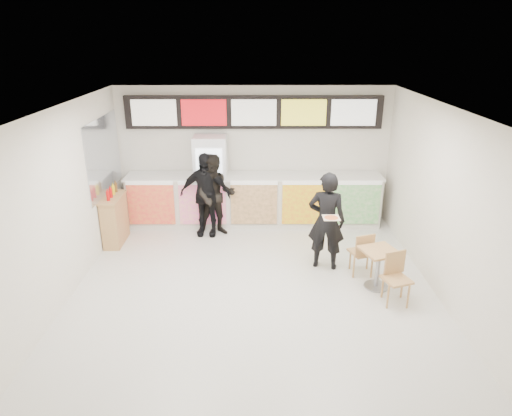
{
  "coord_description": "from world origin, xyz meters",
  "views": [
    {
      "loc": [
        0.01,
        -6.4,
        4.02
      ],
      "look_at": [
        0.04,
        1.2,
        1.11
      ],
      "focal_mm": 32.0,
      "sensor_mm": 36.0,
      "label": 1
    }
  ],
  "objects_px": {
    "drinks_fridge": "(211,181)",
    "condiment_ledge": "(115,219)",
    "cafe_table": "(379,262)",
    "customer_left": "(215,195)",
    "customer_mid": "(205,195)",
    "service_counter": "(254,200)",
    "customer_main": "(326,221)"
  },
  "relations": [
    {
      "from": "customer_main",
      "to": "customer_mid",
      "type": "bearing_deg",
      "value": -18.66
    },
    {
      "from": "drinks_fridge",
      "to": "customer_left",
      "type": "relative_size",
      "value": 1.15
    },
    {
      "from": "customer_left",
      "to": "condiment_ledge",
      "type": "bearing_deg",
      "value": -171.9
    },
    {
      "from": "service_counter",
      "to": "condiment_ledge",
      "type": "bearing_deg",
      "value": -161.25
    },
    {
      "from": "drinks_fridge",
      "to": "cafe_table",
      "type": "bearing_deg",
      "value": -42.71
    },
    {
      "from": "customer_main",
      "to": "condiment_ledge",
      "type": "distance_m",
      "value": 4.26
    },
    {
      "from": "customer_main",
      "to": "cafe_table",
      "type": "relative_size",
      "value": 1.24
    },
    {
      "from": "customer_left",
      "to": "customer_mid",
      "type": "distance_m",
      "value": 0.21
    },
    {
      "from": "customer_main",
      "to": "condiment_ledge",
      "type": "xyz_separation_m",
      "value": [
        -4.11,
        1.06,
        -0.4
      ]
    },
    {
      "from": "customer_mid",
      "to": "service_counter",
      "type": "bearing_deg",
      "value": 32.56
    },
    {
      "from": "customer_mid",
      "to": "cafe_table",
      "type": "relative_size",
      "value": 1.22
    },
    {
      "from": "service_counter",
      "to": "cafe_table",
      "type": "relative_size",
      "value": 3.82
    },
    {
      "from": "drinks_fridge",
      "to": "customer_main",
      "type": "bearing_deg",
      "value": -42.42
    },
    {
      "from": "customer_left",
      "to": "customer_mid",
      "type": "xyz_separation_m",
      "value": [
        -0.21,
        -0.0,
        0.02
      ]
    },
    {
      "from": "cafe_table",
      "to": "condiment_ledge",
      "type": "distance_m",
      "value": 5.21
    },
    {
      "from": "drinks_fridge",
      "to": "cafe_table",
      "type": "height_order",
      "value": "drinks_fridge"
    },
    {
      "from": "drinks_fridge",
      "to": "customer_main",
      "type": "xyz_separation_m",
      "value": [
        2.23,
        -2.03,
        -0.1
      ]
    },
    {
      "from": "customer_mid",
      "to": "cafe_table",
      "type": "distance_m",
      "value": 3.82
    },
    {
      "from": "customer_left",
      "to": "customer_mid",
      "type": "height_order",
      "value": "customer_mid"
    },
    {
      "from": "service_counter",
      "to": "cafe_table",
      "type": "height_order",
      "value": "service_counter"
    },
    {
      "from": "drinks_fridge",
      "to": "customer_left",
      "type": "xyz_separation_m",
      "value": [
        0.13,
        -0.56,
        -0.13
      ]
    },
    {
      "from": "condiment_ledge",
      "to": "service_counter",
      "type": "bearing_deg",
      "value": 18.75
    },
    {
      "from": "customer_left",
      "to": "condiment_ledge",
      "type": "relative_size",
      "value": 1.47
    },
    {
      "from": "service_counter",
      "to": "customer_left",
      "type": "distance_m",
      "value": 1.02
    },
    {
      "from": "customer_main",
      "to": "customer_left",
      "type": "relative_size",
      "value": 1.04
    },
    {
      "from": "service_counter",
      "to": "condiment_ledge",
      "type": "xyz_separation_m",
      "value": [
        -2.82,
        -0.96,
        -0.07
      ]
    },
    {
      "from": "drinks_fridge",
      "to": "condiment_ledge",
      "type": "bearing_deg",
      "value": -152.68
    },
    {
      "from": "customer_mid",
      "to": "condiment_ledge",
      "type": "xyz_separation_m",
      "value": [
        -1.8,
        -0.41,
        -0.38
      ]
    },
    {
      "from": "customer_left",
      "to": "cafe_table",
      "type": "xyz_separation_m",
      "value": [
        2.88,
        -2.22,
        -0.39
      ]
    },
    {
      "from": "service_counter",
      "to": "drinks_fridge",
      "type": "xyz_separation_m",
      "value": [
        -0.93,
        0.02,
        0.43
      ]
    },
    {
      "from": "customer_main",
      "to": "customer_left",
      "type": "height_order",
      "value": "customer_main"
    },
    {
      "from": "customer_left",
      "to": "cafe_table",
      "type": "height_order",
      "value": "customer_left"
    }
  ]
}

